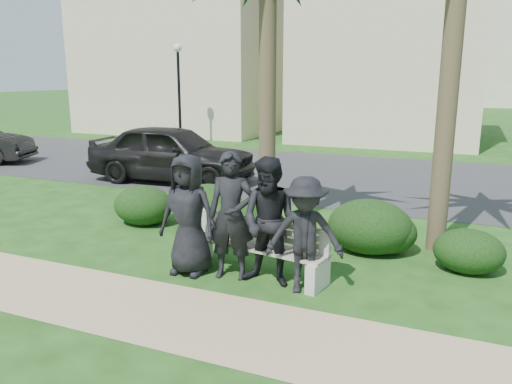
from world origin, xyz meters
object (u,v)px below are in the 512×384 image
man_b (231,216)px  man_c (271,222)px  man_a (188,215)px  man_d (305,235)px  park_bench (255,250)px  street_lamp (179,76)px  car_a (172,153)px

man_b → man_c: man_b is taller
man_b → man_a: bearing=175.8°
man_d → park_bench: bearing=142.2°
man_c → street_lamp: bearing=127.2°
park_bench → car_a: (-4.88, 5.40, 0.45)m
man_a → street_lamp: bearing=120.7°
man_c → car_a: man_c is taller
man_c → man_d: 0.54m
street_lamp → man_d: 15.88m
man_b → man_d: size_ratio=1.16×
man_d → man_b: bearing=160.0°
park_bench → man_a: man_a is taller
man_a → man_c: (1.31, 0.08, 0.01)m
street_lamp → man_a: size_ratio=2.33×
man_a → man_c: man_c is taller
man_b → street_lamp: bearing=112.2°
man_c → car_a: (-5.25, 5.69, -0.12)m
car_a → man_a: bearing=-149.5°
man_c → car_a: 7.74m
street_lamp → man_a: bearing=-58.1°
man_c → car_a: bearing=133.7°
street_lamp → man_c: bearing=-53.8°
man_d → man_a: bearing=164.3°
park_bench → man_a: (-0.94, -0.37, 0.56)m
man_b → car_a: size_ratio=0.40×
park_bench → man_c: bearing=-28.8°
street_lamp → car_a: bearing=-60.3°
man_d → car_a: bearing=118.8°
man_a → man_d: bearing=-0.5°
park_bench → man_b: (-0.26, -0.28, 0.59)m
street_lamp → man_b: size_ratio=2.25×
man_c → car_a: size_ratio=0.39×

